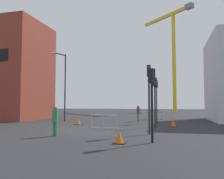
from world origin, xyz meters
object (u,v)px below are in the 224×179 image
at_px(traffic_light_crosswalk, 152,92).
at_px(traffic_cone_on_verge, 78,122).
at_px(pedestrian_waiting, 138,112).
at_px(traffic_light_island, 149,88).
at_px(traffic_light_far, 156,95).
at_px(traffic_light_corner, 155,94).
at_px(traffic_cone_orange, 119,138).
at_px(traffic_cone_striped, 173,123).
at_px(pedestrian_walking, 55,119).
at_px(streetlamp_tall, 63,81).
at_px(construction_crane, 173,46).

distance_m(traffic_light_crosswalk, traffic_cone_on_verge, 11.34).
xyz_separation_m(pedestrian_waiting, traffic_cone_on_verge, (-4.77, -4.72, -0.77)).
xyz_separation_m(traffic_light_island, traffic_light_far, (-0.13, 8.73, -0.05)).
bearing_deg(traffic_light_corner, traffic_cone_orange, -97.56).
bearing_deg(traffic_light_island, traffic_light_far, 90.84).
relative_size(traffic_light_corner, traffic_cone_orange, 6.90).
relative_size(traffic_light_far, traffic_cone_striped, 6.92).
relative_size(pedestrian_walking, traffic_cone_striped, 2.87).
bearing_deg(streetlamp_tall, traffic_light_crosswalk, -48.27).
bearing_deg(traffic_light_corner, pedestrian_walking, -128.35).
distance_m(construction_crane, traffic_cone_striped, 41.16).
relative_size(pedestrian_waiting, traffic_cone_striped, 2.94).
xyz_separation_m(construction_crane, pedestrian_waiting, (-3.83, -33.40, -15.07)).
bearing_deg(traffic_light_island, streetlamp_tall, 139.25).
relative_size(traffic_light_corner, pedestrian_waiting, 2.24).
height_order(traffic_light_corner, pedestrian_walking, traffic_light_corner).
bearing_deg(traffic_light_crosswalk, traffic_cone_striped, 83.43).
bearing_deg(traffic_cone_orange, streetlamp_tall, 126.23).
height_order(traffic_light_crosswalk, traffic_light_far, traffic_light_far).
height_order(traffic_light_crosswalk, traffic_light_corner, traffic_light_corner).
height_order(streetlamp_tall, traffic_cone_orange, streetlamp_tall).
relative_size(streetlamp_tall, traffic_cone_striped, 12.30).
relative_size(pedestrian_walking, traffic_cone_on_verge, 3.06).
bearing_deg(pedestrian_waiting, construction_crane, 83.45).
bearing_deg(traffic_light_corner, traffic_light_crosswalk, -86.98).
bearing_deg(streetlamp_tall, construction_crane, 70.92).
height_order(streetlamp_tall, pedestrian_waiting, streetlamp_tall).
distance_m(pedestrian_waiting, traffic_cone_striped, 5.85).
height_order(traffic_light_far, traffic_cone_striped, traffic_light_far).
distance_m(construction_crane, pedestrian_walking, 48.52).
xyz_separation_m(streetlamp_tall, pedestrian_walking, (5.07, -11.06, -3.38)).
distance_m(construction_crane, traffic_cone_orange, 49.77).
bearing_deg(traffic_light_island, construction_crane, 87.76).
relative_size(pedestrian_waiting, traffic_cone_orange, 3.09).
bearing_deg(traffic_cone_striped, streetlamp_tall, 163.49).
height_order(traffic_light_crosswalk, pedestrian_waiting, traffic_light_crosswalk).
xyz_separation_m(traffic_light_far, traffic_light_corner, (0.17, -4.37, -0.13)).
distance_m(pedestrian_walking, traffic_cone_striped, 10.09).
relative_size(traffic_light_island, traffic_light_corner, 1.08).
xyz_separation_m(traffic_cone_striped, traffic_cone_on_verge, (-8.32, -0.13, -0.02)).
bearing_deg(traffic_cone_striped, pedestrian_walking, -130.91).
bearing_deg(pedestrian_walking, pedestrian_waiting, 76.01).
height_order(construction_crane, streetlamp_tall, construction_crane).
distance_m(construction_crane, traffic_light_corner, 41.29).
bearing_deg(traffic_light_crosswalk, pedestrian_walking, 170.79).
xyz_separation_m(traffic_light_corner, traffic_cone_striped, (1.38, 1.02, -2.38)).
xyz_separation_m(traffic_light_corner, traffic_cone_on_verge, (-6.94, 0.88, -2.40)).
height_order(traffic_light_crosswalk, pedestrian_walking, traffic_light_crosswalk).
bearing_deg(traffic_light_crosswalk, traffic_light_corner, 93.02).
distance_m(streetlamp_tall, traffic_cone_on_verge, 6.41).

